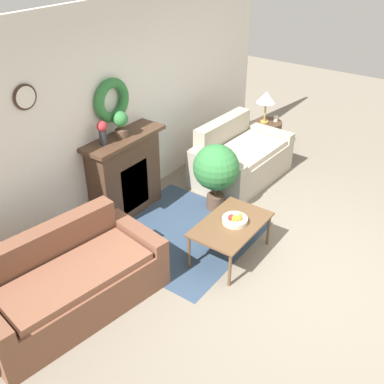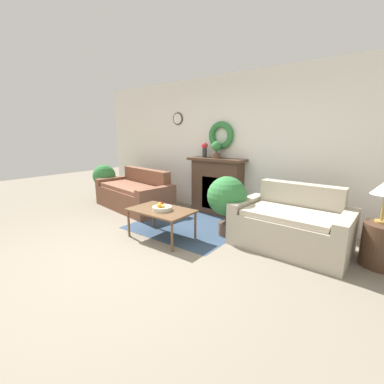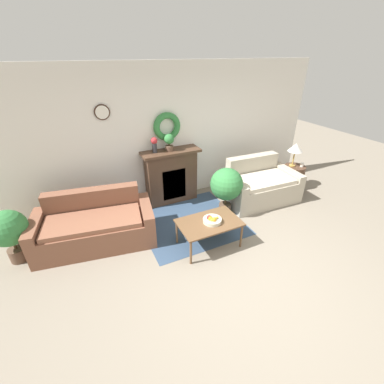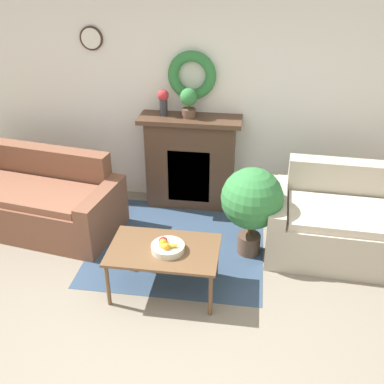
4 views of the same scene
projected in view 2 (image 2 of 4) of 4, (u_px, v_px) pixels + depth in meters
The scene contains 13 objects.
ground_plane at pixel (117, 261), 3.27m from camera, with size 16.00×16.00×0.00m, color gray.
floor_rug at pixel (190, 225), 4.59m from camera, with size 1.80×1.72×0.01m.
wall_back at pixel (226, 146), 5.12m from camera, with size 6.80×0.18×2.70m.
fireplace at pixel (217, 186), 5.16m from camera, with size 1.17×0.41×1.13m.
couch_left at pixel (135, 194), 5.60m from camera, with size 1.98×1.16×0.83m.
loveseat_right at pixel (291, 225), 3.64m from camera, with size 1.57×1.01×0.87m.
coffee_table at pixel (161, 212), 3.93m from camera, with size 0.98×0.62×0.46m.
fruit_bowl at pixel (162, 208), 3.87m from camera, with size 0.30×0.30×0.12m.
side_table_by_loveseat at pixel (383, 245), 3.10m from camera, with size 0.46×0.46×0.54m.
vase_on_mantel_left at pixel (205, 149), 5.19m from camera, with size 0.13×0.13×0.30m.
potted_plant_on_mantel at pixel (216, 149), 5.00m from camera, with size 0.19×0.19×0.33m.
potted_plant_floor_by_couch at pixel (104, 177), 6.27m from camera, with size 0.54×0.54×0.87m.
potted_plant_floor_by_loveseat at pixel (227, 198), 3.99m from camera, with size 0.62×0.62×0.95m.
Camera 2 is at (2.57, -1.83, 1.57)m, focal length 24.00 mm.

